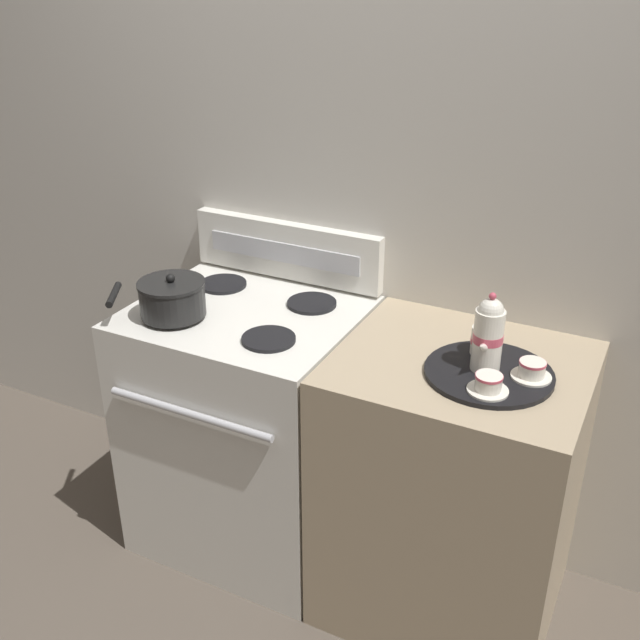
% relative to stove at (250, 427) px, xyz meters
% --- Properties ---
extents(ground_plane, '(6.00, 6.00, 0.00)m').
position_rel_stove_xyz_m(ground_plane, '(0.36, 0.00, -0.45)').
color(ground_plane, brown).
extents(wall_back, '(6.00, 0.05, 2.20)m').
position_rel_stove_xyz_m(wall_back, '(0.36, 0.33, 0.65)').
color(wall_back, beige).
rests_on(wall_back, ground).
extents(stove, '(0.72, 0.65, 0.91)m').
position_rel_stove_xyz_m(stove, '(0.00, 0.00, 0.00)').
color(stove, silver).
rests_on(stove, ground).
extents(control_panel, '(0.70, 0.05, 0.20)m').
position_rel_stove_xyz_m(control_panel, '(0.00, 0.29, 0.56)').
color(control_panel, silver).
rests_on(control_panel, stove).
extents(side_counter, '(0.71, 0.62, 0.90)m').
position_rel_stove_xyz_m(side_counter, '(0.72, 0.00, -0.00)').
color(side_counter, tan).
rests_on(side_counter, ground).
extents(saucepan, '(0.31, 0.27, 0.14)m').
position_rel_stove_xyz_m(saucepan, '(-0.17, -0.14, 0.52)').
color(saucepan, black).
rests_on(saucepan, stove).
extents(serving_tray, '(0.35, 0.35, 0.01)m').
position_rel_stove_xyz_m(serving_tray, '(0.81, -0.04, 0.45)').
color(serving_tray, black).
rests_on(serving_tray, side_counter).
extents(teapot, '(0.08, 0.13, 0.23)m').
position_rel_stove_xyz_m(teapot, '(0.79, -0.04, 0.57)').
color(teapot, white).
rests_on(teapot, serving_tray).
extents(teacup_left, '(0.11, 0.11, 0.05)m').
position_rel_stove_xyz_m(teacup_left, '(0.92, -0.02, 0.49)').
color(teacup_left, white).
rests_on(teacup_left, serving_tray).
extents(teacup_right, '(0.11, 0.11, 0.05)m').
position_rel_stove_xyz_m(teacup_right, '(0.83, -0.15, 0.49)').
color(teacup_right, white).
rests_on(teacup_right, serving_tray).
extents(creamer_jug, '(0.07, 0.07, 0.08)m').
position_rel_stove_xyz_m(creamer_jug, '(0.76, 0.05, 0.50)').
color(creamer_jug, white).
rests_on(creamer_jug, serving_tray).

